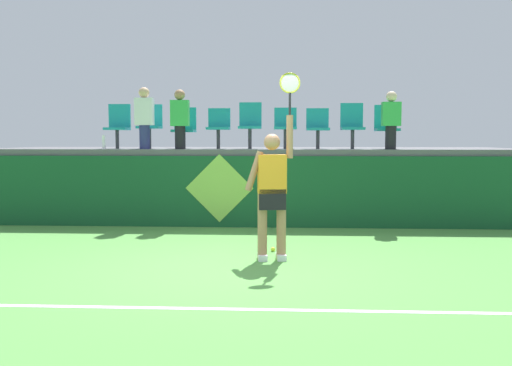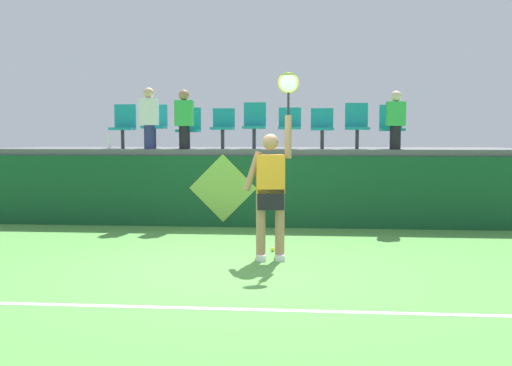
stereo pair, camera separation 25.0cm
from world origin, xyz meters
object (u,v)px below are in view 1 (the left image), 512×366
Objects in this scene: stadium_chair_2 at (184,127)px; spectator_0 at (391,119)px; stadium_chair_0 at (118,124)px; tennis_ball at (273,249)px; stadium_chair_4 at (250,123)px; stadium_chair_8 at (386,125)px; spectator_1 at (180,118)px; stadium_chair_5 at (285,125)px; tennis_player at (272,189)px; stadium_chair_6 at (318,126)px; spectator_2 at (144,117)px; stadium_chair_7 at (352,124)px; water_bottle at (104,142)px; stadium_chair_3 at (219,126)px; stadium_chair_1 at (150,124)px.

stadium_chair_2 is 3.99m from spectator_0.
tennis_ball is at bearing -42.81° from stadium_chair_0.
stadium_chair_4 reaches higher than stadium_chair_2.
stadium_chair_8 is 3.99m from spectator_1.
stadium_chair_4 is (2.64, -0.00, 0.02)m from stadium_chair_0.
spectator_0 is at bearing -13.09° from stadium_chair_5.
tennis_player is 2.85× the size of stadium_chair_0.
stadium_chair_6 is 3.35m from spectator_2.
spectator_1 is (-2.00, -0.45, 0.13)m from stadium_chair_5.
spectator_2 is (-2.51, 2.47, 2.04)m from tennis_ball.
stadium_chair_8 is at bearing 0.02° from stadium_chair_2.
stadium_chair_5 is at bearing -179.54° from stadium_chair_7.
stadium_chair_2 reaches higher than tennis_ball.
water_bottle is 0.30× the size of stadium_chair_0.
stadium_chair_0 is 1.33m from stadium_chair_2.
spectator_1 is at bearing 126.52° from tennis_ball.
stadium_chair_3 is 0.74× the size of spectator_0.
stadium_chair_2 is 0.76× the size of spectator_0.
stadium_chair_8 reaches higher than stadium_chair_5.
stadium_chair_7 is (1.48, 2.92, 1.91)m from tennis_ball.
stadium_chair_0 is 1.04× the size of stadium_chair_8.
stadium_chair_7 is 0.66m from stadium_chair_8.
stadium_chair_8 reaches higher than stadium_chair_2.
stadium_chair_1 is at bearing 174.32° from spectator_0.
stadium_chair_0 is 2.64m from stadium_chair_4.
stadium_chair_7 is (2.62, 0.01, 0.03)m from stadium_chair_3.
tennis_ball is 0.08× the size of stadium_chair_8.
stadium_chair_7 is at bearing 0.05° from stadium_chair_2.
stadium_chair_3 is 1.01× the size of stadium_chair_6.
spectator_1 reaches higher than spectator_0.
stadium_chair_5 is at bearing -0.81° from stadium_chair_4.
stadium_chair_0 is at bearing 179.99° from stadium_chair_8.
tennis_player reaches higher than stadium_chair_0.
stadium_chair_8 reaches higher than tennis_ball.
stadium_chair_1 is 0.69m from stadium_chair_2.
stadium_chair_2 is (-1.83, 3.48, 0.91)m from tennis_player.
stadium_chair_2 reaches higher than water_bottle.
stadium_chair_3 is at bearing -179.77° from stadium_chair_7.
tennis_ball is at bearing -58.01° from stadium_chair_2.
tennis_ball is at bearing -79.93° from stadium_chair_4.
stadium_chair_8 is (2.14, 2.92, 1.88)m from tennis_ball.
tennis_ball is 4.08m from stadium_chair_8.
tennis_player is 4.08m from spectator_2.
stadium_chair_3 is at bearing 33.30° from spectator_1.
spectator_0 reaches higher than water_bottle.
stadium_chair_6 is at bearing -179.20° from stadium_chair_7.
tennis_ball is 0.08× the size of stadium_chair_6.
spectator_2 is at bearing -161.97° from stadium_chair_3.
tennis_ball is at bearing -93.43° from stadium_chair_5.
stadium_chair_7 reaches higher than tennis_ball.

